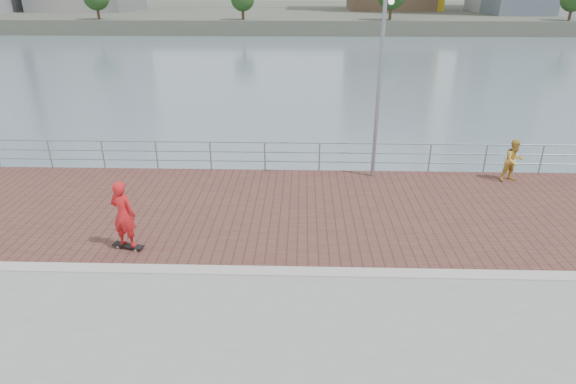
{
  "coord_description": "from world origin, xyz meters",
  "views": [
    {
      "loc": [
        0.37,
        -10.05,
        6.6
      ],
      "look_at": [
        0.0,
        2.0,
        1.3
      ],
      "focal_mm": 30.0,
      "sensor_mm": 36.0,
      "label": 1
    }
  ],
  "objects_px": {
    "skateboarder": "(123,214)",
    "bystander": "(514,160)",
    "guardrail": "(292,153)",
    "street_lamp": "(385,42)"
  },
  "relations": [
    {
      "from": "guardrail",
      "to": "bystander",
      "type": "bearing_deg",
      "value": -5.93
    },
    {
      "from": "skateboarder",
      "to": "street_lamp",
      "type": "bearing_deg",
      "value": -129.94
    },
    {
      "from": "bystander",
      "to": "skateboarder",
      "type": "bearing_deg",
      "value": -172.87
    },
    {
      "from": "skateboarder",
      "to": "bystander",
      "type": "distance_m",
      "value": 13.17
    },
    {
      "from": "guardrail",
      "to": "skateboarder",
      "type": "height_order",
      "value": "skateboarder"
    },
    {
      "from": "skateboarder",
      "to": "bystander",
      "type": "relative_size",
      "value": 1.21
    },
    {
      "from": "street_lamp",
      "to": "bystander",
      "type": "xyz_separation_m",
      "value": [
        4.89,
        0.18,
        -4.01
      ]
    },
    {
      "from": "guardrail",
      "to": "street_lamp",
      "type": "height_order",
      "value": "street_lamp"
    },
    {
      "from": "skateboarder",
      "to": "bystander",
      "type": "bearing_deg",
      "value": -141.44
    },
    {
      "from": "street_lamp",
      "to": "skateboarder",
      "type": "relative_size",
      "value": 3.64
    }
  ]
}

